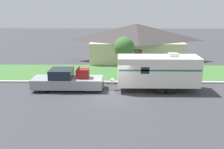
% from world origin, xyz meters
% --- Properties ---
extents(ground_plane, '(120.00, 120.00, 0.00)m').
position_xyz_m(ground_plane, '(0.00, 0.00, 0.00)').
color(ground_plane, '#38383D').
extents(curb_strip, '(80.00, 0.30, 0.14)m').
position_xyz_m(curb_strip, '(0.00, 3.75, 0.07)').
color(curb_strip, '#ADADA8').
rests_on(curb_strip, ground_plane).
extents(lawn_strip, '(80.00, 7.00, 0.03)m').
position_xyz_m(lawn_strip, '(0.00, 7.40, 0.01)').
color(lawn_strip, '#3D6B33').
rests_on(lawn_strip, ground_plane).
extents(house_across_street, '(12.71, 6.75, 4.88)m').
position_xyz_m(house_across_street, '(2.73, 13.69, 2.53)').
color(house_across_street, beige).
rests_on(house_across_street, ground_plane).
extents(pickup_truck, '(6.21, 2.06, 2.01)m').
position_xyz_m(pickup_truck, '(-4.16, 1.69, 0.85)').
color(pickup_truck, black).
rests_on(pickup_truck, ground_plane).
extents(travel_trailer, '(8.02, 2.34, 3.29)m').
position_xyz_m(travel_trailer, '(3.73, 1.69, 1.76)').
color(travel_trailer, black).
rests_on(travel_trailer, ground_plane).
extents(mailbox, '(0.48, 0.20, 1.36)m').
position_xyz_m(mailbox, '(5.42, 4.71, 1.04)').
color(mailbox, brown).
rests_on(mailbox, ground_plane).
extents(tree_in_yard, '(2.12, 2.12, 4.07)m').
position_xyz_m(tree_in_yard, '(0.93, 6.56, 2.99)').
color(tree_in_yard, brown).
rests_on(tree_in_yard, ground_plane).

